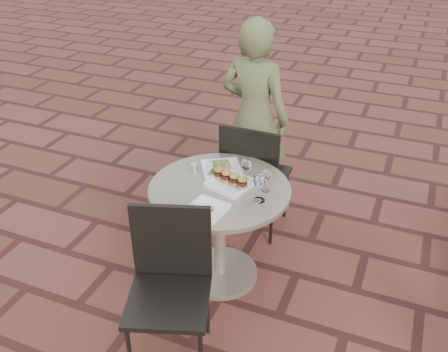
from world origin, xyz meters
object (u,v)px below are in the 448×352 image
at_px(plate_salmon, 221,169).
at_px(chair_far, 253,171).
at_px(plate_sliders, 230,180).
at_px(chair_near, 170,274).
at_px(plate_tuna, 206,209).
at_px(diner, 254,118).
at_px(cafe_table, 220,219).

bearing_deg(plate_salmon, chair_far, 75.94).
distance_m(plate_salmon, plate_sliders, 0.19).
xyz_separation_m(chair_near, plate_tuna, (0.05, 0.39, 0.19)).
bearing_deg(diner, cafe_table, 103.35).
height_order(chair_far, plate_salmon, chair_far).
height_order(chair_near, plate_sliders, chair_near).
height_order(cafe_table, chair_far, chair_far).
relative_size(chair_far, diner, 0.59).
relative_size(cafe_table, plate_salmon, 2.62).
xyz_separation_m(chair_far, plate_sliders, (0.03, -0.52, 0.22)).
xyz_separation_m(plate_salmon, plate_sliders, (0.12, -0.14, 0.02)).
distance_m(cafe_table, chair_far, 0.57).
bearing_deg(chair_near, plate_tuna, 64.22).
height_order(diner, plate_sliders, diner).
distance_m(chair_far, plate_sliders, 0.56).
height_order(chair_near, diner, diner).
bearing_deg(plate_sliders, plate_tuna, -94.26).
height_order(cafe_table, diner, diner).
height_order(diner, plate_salmon, diner).
bearing_deg(plate_salmon, plate_tuna, -78.05).
height_order(chair_far, plate_sliders, chair_far).
distance_m(chair_near, plate_sliders, 0.74).
bearing_deg(plate_salmon, chair_near, -86.58).
relative_size(diner, plate_sliders, 5.21).
distance_m(cafe_table, chair_near, 0.66).
distance_m(diner, plate_tuna, 1.24).
bearing_deg(diner, chair_near, 100.14).
relative_size(cafe_table, chair_near, 0.97).
distance_m(cafe_table, plate_tuna, 0.38).
distance_m(chair_far, plate_salmon, 0.44).
bearing_deg(diner, plate_sliders, 106.97).
bearing_deg(cafe_table, chair_near, -91.43).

